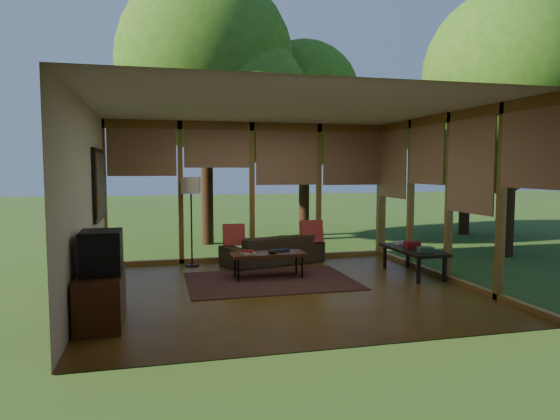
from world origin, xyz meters
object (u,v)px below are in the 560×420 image
object	(u,v)px
television	(101,252)
floor_lamp	(191,190)
coffee_table	(268,255)
side_console	(413,251)
sofa	(273,249)
media_cabinet	(101,299)

from	to	relation	value
television	floor_lamp	xyz separation A→B (m)	(1.25, 3.28, 0.56)
floor_lamp	coffee_table	bearing A→B (deg)	-49.40
side_console	sofa	bearing A→B (deg)	144.13
floor_lamp	coffee_table	size ratio (longest dim) A/B	1.38
coffee_table	television	bearing A→B (deg)	-141.18
floor_lamp	media_cabinet	bearing A→B (deg)	-111.15
sofa	media_cabinet	distance (m)	4.16
television	floor_lamp	bearing A→B (deg)	69.16
floor_lamp	side_console	world-z (taller)	floor_lamp
media_cabinet	side_console	bearing A→B (deg)	18.08
sofa	media_cabinet	bearing A→B (deg)	31.02
television	floor_lamp	size ratio (longest dim) A/B	0.33
television	coffee_table	bearing A→B (deg)	38.82
coffee_table	side_console	world-z (taller)	side_console
side_console	television	bearing A→B (deg)	-161.85
coffee_table	side_console	xyz separation A→B (m)	(2.45, -0.34, 0.02)
sofa	side_console	size ratio (longest dim) A/B	1.37
sofa	side_console	xyz separation A→B (m)	(2.10, -1.52, 0.13)
sofa	side_console	bearing A→B (deg)	126.90
sofa	coffee_table	size ratio (longest dim) A/B	1.60
sofa	coffee_table	xyz separation A→B (m)	(-0.35, -1.17, 0.11)
coffee_table	side_console	distance (m)	2.47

